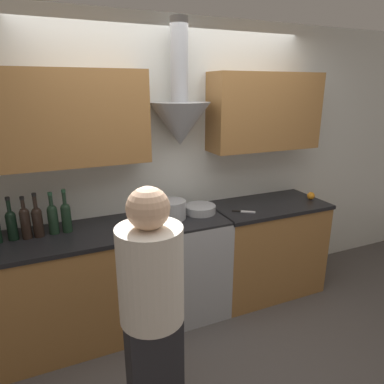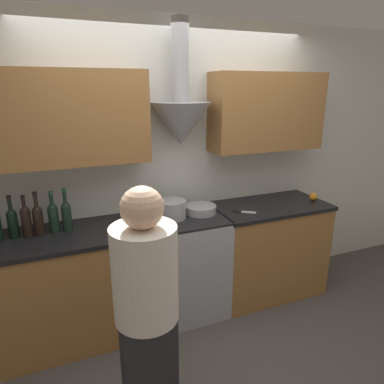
{
  "view_description": "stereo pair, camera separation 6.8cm",
  "coord_description": "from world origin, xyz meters",
  "px_view_note": "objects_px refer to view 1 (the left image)",
  "views": [
    {
      "loc": [
        -1.08,
        -2.23,
        2.02
      ],
      "look_at": [
        0.0,
        0.25,
        1.19
      ],
      "focal_mm": 32.0,
      "sensor_mm": 36.0,
      "label": 1
    },
    {
      "loc": [
        -1.02,
        -2.25,
        2.02
      ],
      "look_at": [
        0.0,
        0.25,
        1.19
      ],
      "focal_mm": 32.0,
      "sensor_mm": 36.0,
      "label": 2
    }
  ],
  "objects_px": {
    "wine_bottle_4": "(37,220)",
    "person_foreground_left": "(152,315)",
    "wine_bottle_6": "(66,215)",
    "stock_pot": "(172,210)",
    "wine_bottle_3": "(25,221)",
    "orange_fruit": "(311,196)",
    "wine_bottle_5": "(53,217)",
    "wine_bottle_2": "(11,223)",
    "stove_range": "(188,264)",
    "mixing_bowl": "(200,209)"
  },
  "relations": [
    {
      "from": "wine_bottle_4",
      "to": "person_foreground_left",
      "type": "bearing_deg",
      "value": -65.38
    },
    {
      "from": "wine_bottle_6",
      "to": "stock_pot",
      "type": "distance_m",
      "value": 0.85
    },
    {
      "from": "wine_bottle_3",
      "to": "orange_fruit",
      "type": "bearing_deg",
      "value": -2.74
    },
    {
      "from": "wine_bottle_5",
      "to": "orange_fruit",
      "type": "height_order",
      "value": "wine_bottle_5"
    },
    {
      "from": "wine_bottle_2",
      "to": "wine_bottle_4",
      "type": "bearing_deg",
      "value": -5.33
    },
    {
      "from": "stove_range",
      "to": "wine_bottle_3",
      "type": "xyz_separation_m",
      "value": [
        -1.27,
        0.06,
        0.6
      ]
    },
    {
      "from": "wine_bottle_6",
      "to": "person_foreground_left",
      "type": "height_order",
      "value": "person_foreground_left"
    },
    {
      "from": "stove_range",
      "to": "wine_bottle_2",
      "type": "distance_m",
      "value": 1.49
    },
    {
      "from": "stove_range",
      "to": "person_foreground_left",
      "type": "xyz_separation_m",
      "value": [
        -0.66,
        -1.1,
        0.4
      ]
    },
    {
      "from": "orange_fruit",
      "to": "wine_bottle_6",
      "type": "bearing_deg",
      "value": 176.71
    },
    {
      "from": "wine_bottle_4",
      "to": "stock_pot",
      "type": "relative_size",
      "value": 1.45
    },
    {
      "from": "stove_range",
      "to": "orange_fruit",
      "type": "distance_m",
      "value": 1.41
    },
    {
      "from": "stove_range",
      "to": "mixing_bowl",
      "type": "relative_size",
      "value": 3.36
    },
    {
      "from": "stove_range",
      "to": "wine_bottle_5",
      "type": "relative_size",
      "value": 2.84
    },
    {
      "from": "wine_bottle_5",
      "to": "stock_pot",
      "type": "xyz_separation_m",
      "value": [
        0.95,
        -0.07,
        -0.05
      ]
    },
    {
      "from": "wine_bottle_4",
      "to": "orange_fruit",
      "type": "xyz_separation_m",
      "value": [
        2.51,
        -0.12,
        -0.1
      ]
    },
    {
      "from": "wine_bottle_3",
      "to": "mixing_bowl",
      "type": "distance_m",
      "value": 1.41
    },
    {
      "from": "stove_range",
      "to": "wine_bottle_5",
      "type": "xyz_separation_m",
      "value": [
        -1.08,
        0.08,
        0.6
      ]
    },
    {
      "from": "stock_pot",
      "to": "wine_bottle_4",
      "type": "bearing_deg",
      "value": 177.2
    },
    {
      "from": "wine_bottle_3",
      "to": "wine_bottle_5",
      "type": "distance_m",
      "value": 0.19
    },
    {
      "from": "wine_bottle_4",
      "to": "person_foreground_left",
      "type": "relative_size",
      "value": 0.22
    },
    {
      "from": "wine_bottle_6",
      "to": "stock_pot",
      "type": "relative_size",
      "value": 1.46
    },
    {
      "from": "orange_fruit",
      "to": "person_foreground_left",
      "type": "height_order",
      "value": "person_foreground_left"
    },
    {
      "from": "stove_range",
      "to": "wine_bottle_6",
      "type": "bearing_deg",
      "value": 176.07
    },
    {
      "from": "wine_bottle_4",
      "to": "stove_range",
      "type": "bearing_deg",
      "value": -2.85
    },
    {
      "from": "wine_bottle_3",
      "to": "wine_bottle_6",
      "type": "height_order",
      "value": "wine_bottle_6"
    },
    {
      "from": "wine_bottle_5",
      "to": "orange_fruit",
      "type": "relative_size",
      "value": 4.38
    },
    {
      "from": "wine_bottle_3",
      "to": "mixing_bowl",
      "type": "height_order",
      "value": "wine_bottle_3"
    },
    {
      "from": "wine_bottle_4",
      "to": "wine_bottle_6",
      "type": "bearing_deg",
      "value": 2.37
    },
    {
      "from": "wine_bottle_2",
      "to": "wine_bottle_3",
      "type": "distance_m",
      "value": 0.1
    },
    {
      "from": "wine_bottle_3",
      "to": "wine_bottle_5",
      "type": "bearing_deg",
      "value": 4.87
    },
    {
      "from": "stove_range",
      "to": "stock_pot",
      "type": "bearing_deg",
      "value": 176.75
    },
    {
      "from": "stove_range",
      "to": "wine_bottle_4",
      "type": "distance_m",
      "value": 1.33
    },
    {
      "from": "wine_bottle_2",
      "to": "stock_pot",
      "type": "xyz_separation_m",
      "value": [
        1.23,
        -0.07,
        -0.05
      ]
    },
    {
      "from": "wine_bottle_2",
      "to": "mixing_bowl",
      "type": "distance_m",
      "value": 1.51
    },
    {
      "from": "orange_fruit",
      "to": "person_foreground_left",
      "type": "distance_m",
      "value": 2.24
    },
    {
      "from": "wine_bottle_2",
      "to": "mixing_bowl",
      "type": "xyz_separation_m",
      "value": [
        1.5,
        -0.04,
        -0.09
      ]
    },
    {
      "from": "wine_bottle_3",
      "to": "wine_bottle_6",
      "type": "relative_size",
      "value": 0.95
    },
    {
      "from": "wine_bottle_4",
      "to": "wine_bottle_5",
      "type": "relative_size",
      "value": 1.04
    },
    {
      "from": "wine_bottle_2",
      "to": "wine_bottle_5",
      "type": "xyz_separation_m",
      "value": [
        0.28,
        -0.0,
        0.0
      ]
    },
    {
      "from": "wine_bottle_3",
      "to": "orange_fruit",
      "type": "relative_size",
      "value": 4.33
    },
    {
      "from": "wine_bottle_4",
      "to": "mixing_bowl",
      "type": "bearing_deg",
      "value": -1.12
    },
    {
      "from": "stove_range",
      "to": "person_foreground_left",
      "type": "relative_size",
      "value": 0.6
    },
    {
      "from": "wine_bottle_2",
      "to": "mixing_bowl",
      "type": "height_order",
      "value": "wine_bottle_2"
    },
    {
      "from": "orange_fruit",
      "to": "wine_bottle_4",
      "type": "bearing_deg",
      "value": 177.17
    },
    {
      "from": "wine_bottle_3",
      "to": "wine_bottle_6",
      "type": "xyz_separation_m",
      "value": [
        0.29,
        0.01,
        -0.0
      ]
    },
    {
      "from": "wine_bottle_3",
      "to": "wine_bottle_4",
      "type": "distance_m",
      "value": 0.08
    },
    {
      "from": "wine_bottle_4",
      "to": "wine_bottle_5",
      "type": "height_order",
      "value": "wine_bottle_4"
    },
    {
      "from": "mixing_bowl",
      "to": "orange_fruit",
      "type": "bearing_deg",
      "value": -4.76
    },
    {
      "from": "wine_bottle_2",
      "to": "wine_bottle_3",
      "type": "bearing_deg",
      "value": -9.91
    }
  ]
}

